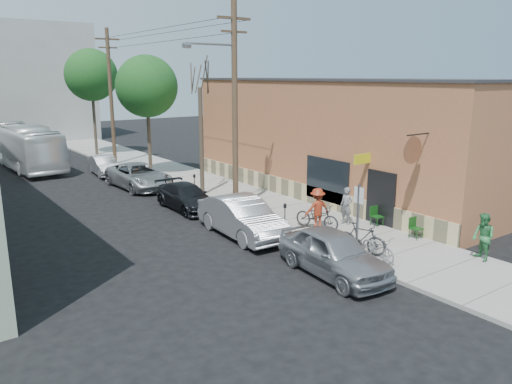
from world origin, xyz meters
TOP-DOWN VIEW (x-y plane):
  - ground at (0.00, 0.00)m, footprint 120.00×120.00m
  - sidewalk at (4.25, 11.00)m, footprint 4.50×58.00m
  - cafe_building at (8.99, 4.99)m, footprint 6.60×20.20m
  - sign_post at (2.35, -3.42)m, footprint 0.07×0.45m
  - parking_meter_near at (2.25, 0.66)m, footprint 0.14×0.14m
  - parking_meter_far at (2.25, 8.70)m, footprint 0.14×0.14m
  - utility_pole_near at (2.39, 4.82)m, footprint 3.57×0.28m
  - utility_pole_far at (2.45, 21.66)m, footprint 1.80×0.28m
  - tree_bare at (2.80, 8.79)m, footprint 0.24×0.24m
  - tree_leafy_mid at (2.80, 15.85)m, footprint 4.06×4.06m
  - tree_leafy_far at (2.80, 26.97)m, footprint 4.30×4.30m
  - patio_chair_a at (6.15, -1.11)m, footprint 0.56×0.56m
  - patio_chair_b at (6.07, -3.28)m, footprint 0.50×0.50m
  - patron_grey at (5.20, -0.11)m, footprint 0.50×0.68m
  - patron_green at (5.93, -6.25)m, footprint 0.97×1.06m
  - cyclist at (3.67, 0.16)m, footprint 1.31×0.95m
  - cyclist_bike at (3.67, 0.16)m, footprint 1.36×2.22m
  - parked_bike_a at (2.90, -3.15)m, footprint 1.20×2.02m
  - parked_bike_b at (2.93, -3.96)m, footprint 0.87×1.81m
  - car_0 at (0.80, -3.79)m, footprint 2.28×4.85m
  - car_1 at (0.65, 1.61)m, footprint 2.07×5.20m
  - car_2 at (0.80, 6.91)m, footprint 1.88×4.52m
  - car_3 at (0.80, 13.10)m, footprint 2.73×5.55m
  - car_4 at (0.49, 18.40)m, footprint 1.75×4.12m
  - bus at (-3.30, 24.42)m, footprint 3.16×11.55m

SIDE VIEW (x-z plane):
  - ground at x=0.00m, z-range 0.00..0.00m
  - sidewalk at x=4.25m, z-range 0.00..0.15m
  - patio_chair_a at x=6.15m, z-range 0.15..1.03m
  - patio_chair_b at x=6.07m, z-range 0.15..1.03m
  - parked_bike_b at x=2.93m, z-range 0.15..1.06m
  - car_2 at x=0.80m, z-range 0.00..1.31m
  - car_4 at x=0.49m, z-range 0.00..1.32m
  - cyclist_bike at x=3.67m, z-range 0.15..1.25m
  - parked_bike_a at x=2.90m, z-range 0.15..1.32m
  - car_3 at x=0.80m, z-range 0.00..1.52m
  - car_0 at x=0.80m, z-range 0.00..1.60m
  - car_1 at x=0.65m, z-range 0.00..1.68m
  - parking_meter_near at x=2.25m, z-range 0.36..1.60m
  - parking_meter_far at x=2.25m, z-range 0.36..1.60m
  - patron_grey at x=5.20m, z-range 0.15..1.86m
  - patron_green at x=5.93m, z-range 0.15..1.92m
  - cyclist at x=3.67m, z-range 0.15..1.98m
  - bus at x=-3.30m, z-range 0.00..3.19m
  - sign_post at x=2.35m, z-range 0.43..3.23m
  - tree_bare at x=2.80m, z-range 0.15..6.14m
  - cafe_building at x=8.99m, z-range 0.00..6.61m
  - utility_pole_far at x=2.45m, z-range 0.34..10.34m
  - utility_pole_near at x=2.39m, z-range 0.41..10.41m
  - tree_leafy_mid at x=2.80m, z-range 2.08..10.03m
  - tree_leafy_far at x=2.80m, z-range 2.39..11.19m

